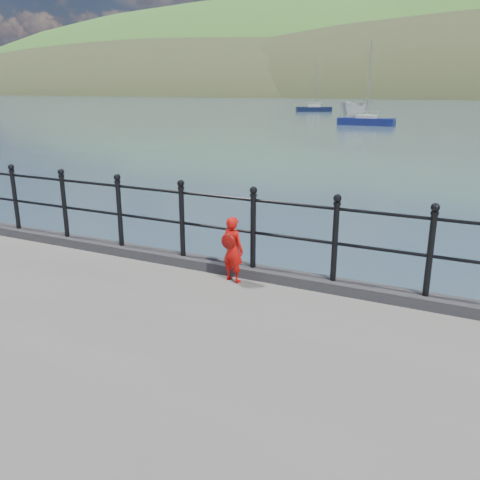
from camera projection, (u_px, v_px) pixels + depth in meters
The scene contains 7 objects.
ground at pixel (222, 326), 8.13m from camera, with size 600.00×600.00×0.00m, color #2D4251.
kerb at pixel (217, 266), 7.69m from camera, with size 60.00×0.30×0.15m, color #28282B.
railing at pixel (216, 218), 7.48m from camera, with size 18.11×0.11×1.20m.
child at pixel (233, 249), 7.15m from camera, with size 0.39×0.34×0.95m.
launch_white at pixel (353, 111), 55.79m from camera, with size 2.12×5.63×2.17m, color silver.
sailboat_left at pixel (314, 109), 77.35m from camera, with size 5.50×3.85×7.67m.
sailboat_port at pixel (366, 122), 50.03m from camera, with size 5.46×1.79×7.97m.
Camera 1 is at (3.51, -6.50, 3.68)m, focal length 38.00 mm.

